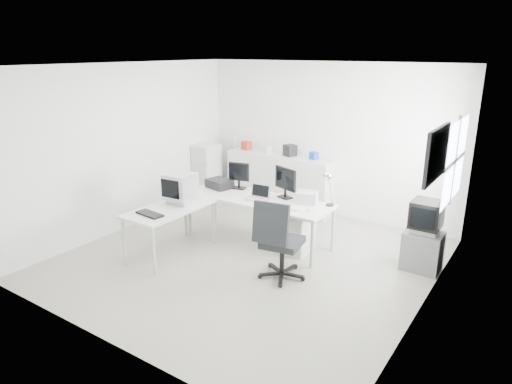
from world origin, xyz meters
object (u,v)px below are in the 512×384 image
Objects in this scene: drawer_pedestal at (298,233)px; crt_tv at (426,217)px; main_desk at (258,220)px; laser_printer at (307,197)px; inkjet_printer at (220,184)px; laptop at (257,194)px; filing_cabinet at (207,173)px; side_desk at (171,231)px; lcd_monitor_small at (239,176)px; tv_cabinet at (422,251)px; sideboard at (280,182)px; lcd_monitor_large at (285,183)px; crt_monitor at (180,188)px; office_chair at (282,238)px.

crt_tv reaches higher than drawer_pedestal.
laser_printer reaches higher than main_desk.
laptop is (0.90, -0.20, 0.02)m from inkjet_printer.
filing_cabinet reaches higher than inkjet_printer.
drawer_pedestal is 1.88m from crt_tv.
filing_cabinet reaches higher than laser_printer.
laser_printer is (1.60, 1.32, 0.46)m from side_desk.
laptop is at bearing -42.54° from lcd_monitor_small.
lcd_monitor_small is 1.51× the size of laptop.
side_desk is 3.68m from tv_cabinet.
sideboard is (-0.56, 1.63, 0.16)m from main_desk.
filing_cabinet is at bearing 171.15° from crt_tv.
crt_tv is (2.11, 0.25, -0.20)m from lcd_monitor_large.
inkjet_printer is at bearing -173.18° from crt_tv.
crt_monitor is 2.40m from filing_cabinet.
side_desk is 3.40× the size of inkjet_printer.
laptop is at bearing -63.43° from main_desk.
lcd_monitor_small is at bearing -89.66° from sideboard.
lcd_monitor_small reaches higher than laser_printer.
crt_tv is at bearing 17.33° from crt_monitor.
crt_monitor is (-0.85, -0.85, 0.61)m from main_desk.
lcd_monitor_small is at bearing -175.33° from crt_tv.
lcd_monitor_large is at bearing 37.71° from crt_monitor.
laser_printer is at bearing 16.76° from inkjet_printer.
filing_cabinet is at bearing 149.61° from main_desk.
office_chair is 2.86m from sideboard.
office_chair is 2.03m from tv_cabinet.
drawer_pedestal is at bearing -10.24° from lcd_monitor_large.
filing_cabinet is at bearing 143.76° from laser_printer.
crt_monitor is at bearing -143.91° from laptop.
drawer_pedestal is at bearing 9.27° from laptop.
inkjet_printer is 1.60m from laser_printer.
lcd_monitor_small is 0.91× the size of crt_tv.
main_desk is at bearing -30.39° from filing_cabinet.
sideboard is 1.83× the size of filing_cabinet.
laser_printer is at bearing 73.61° from drawer_pedestal.
crt_tv reaches higher than laser_printer.
inkjet_printer is at bearing -42.66° from filing_cabinet.
tv_cabinet is at bearing 17.33° from crt_monitor.
laser_printer reaches higher than drawer_pedestal.
inkjet_printer is at bearing -173.18° from tv_cabinet.
crt_monitor is 0.83× the size of tv_cabinet.
crt_tv is at bearing -7.61° from lcd_monitor_small.
main_desk is 2.37m from filing_cabinet.
tv_cabinet is at bearing -8.85° from filing_cabinet.
lcd_monitor_small is 1.44m from sideboard.
filing_cabinet is at bearing 135.29° from lcd_monitor_small.
side_desk is at bearing -112.13° from lcd_monitor_large.
office_chair is at bearing -47.83° from lcd_monitor_small.
crt_tv is at bearing -8.85° from filing_cabinet.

